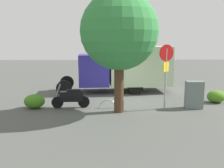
{
  "coord_description": "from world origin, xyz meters",
  "views": [
    {
      "loc": [
        1.04,
        12.52,
        3.19
      ],
      "look_at": [
        0.55,
        -0.42,
        0.96
      ],
      "focal_mm": 40.57,
      "sensor_mm": 36.0,
      "label": 1
    }
  ],
  "objects_px": {
    "box_truck_near": "(124,67)",
    "motorcycle": "(71,97)",
    "bike_rack_hoop": "(108,108)",
    "street_tree": "(119,32)",
    "utility_cabinet": "(194,95)",
    "stop_sign": "(166,67)"
  },
  "relations": [
    {
      "from": "box_truck_near",
      "to": "motorcycle",
      "type": "xyz_separation_m",
      "value": [
        2.85,
        3.89,
        -1.06
      ]
    },
    {
      "from": "motorcycle",
      "to": "bike_rack_hoop",
      "type": "bearing_deg",
      "value": 174.52
    },
    {
      "from": "bike_rack_hoop",
      "to": "street_tree",
      "type": "bearing_deg",
      "value": 124.68
    },
    {
      "from": "street_tree",
      "to": "bike_rack_hoop",
      "type": "relative_size",
      "value": 6.23
    },
    {
      "from": "motorcycle",
      "to": "utility_cabinet",
      "type": "distance_m",
      "value": 5.84
    },
    {
      "from": "motorcycle",
      "to": "utility_cabinet",
      "type": "bearing_deg",
      "value": 174.6
    },
    {
      "from": "box_truck_near",
      "to": "street_tree",
      "type": "height_order",
      "value": "street_tree"
    },
    {
      "from": "bike_rack_hoop",
      "to": "box_truck_near",
      "type": "bearing_deg",
      "value": -105.56
    },
    {
      "from": "stop_sign",
      "to": "bike_rack_hoop",
      "type": "distance_m",
      "value": 3.36
    },
    {
      "from": "street_tree",
      "to": "utility_cabinet",
      "type": "height_order",
      "value": "street_tree"
    },
    {
      "from": "motorcycle",
      "to": "street_tree",
      "type": "xyz_separation_m",
      "value": [
        -2.23,
        0.79,
        3.05
      ]
    },
    {
      "from": "street_tree",
      "to": "box_truck_near",
      "type": "bearing_deg",
      "value": -97.6
    },
    {
      "from": "utility_cabinet",
      "to": "bike_rack_hoop",
      "type": "xyz_separation_m",
      "value": [
        4.09,
        -0.21,
        -0.65
      ]
    },
    {
      "from": "motorcycle",
      "to": "bike_rack_hoop",
      "type": "height_order",
      "value": "motorcycle"
    },
    {
      "from": "utility_cabinet",
      "to": "box_truck_near",
      "type": "bearing_deg",
      "value": -54.58
    },
    {
      "from": "motorcycle",
      "to": "street_tree",
      "type": "relative_size",
      "value": 0.34
    },
    {
      "from": "motorcycle",
      "to": "street_tree",
      "type": "height_order",
      "value": "street_tree"
    },
    {
      "from": "box_truck_near",
      "to": "utility_cabinet",
      "type": "distance_m",
      "value": 5.22
    },
    {
      "from": "stop_sign",
      "to": "bike_rack_hoop",
      "type": "height_order",
      "value": "stop_sign"
    },
    {
      "from": "box_truck_near",
      "to": "bike_rack_hoop",
      "type": "height_order",
      "value": "box_truck_near"
    },
    {
      "from": "motorcycle",
      "to": "bike_rack_hoop",
      "type": "relative_size",
      "value": 2.13
    },
    {
      "from": "street_tree",
      "to": "utility_cabinet",
      "type": "xyz_separation_m",
      "value": [
        -3.6,
        -0.49,
        -2.92
      ]
    }
  ]
}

